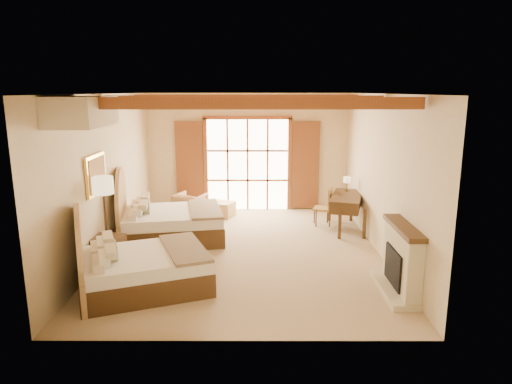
{
  "coord_description": "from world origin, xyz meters",
  "views": [
    {
      "loc": [
        0.25,
        -9.0,
        3.26
      ],
      "look_at": [
        0.24,
        0.2,
        1.21
      ],
      "focal_mm": 32.0,
      "sensor_mm": 36.0,
      "label": 1
    }
  ],
  "objects_px": {
    "desk": "(346,211)",
    "armchair": "(190,206)",
    "nightstand": "(108,253)",
    "bed_near": "(135,266)",
    "bed_far": "(164,221)"
  },
  "relations": [
    {
      "from": "armchair",
      "to": "nightstand",
      "type": "bearing_deg",
      "value": 94.36
    },
    {
      "from": "bed_far",
      "to": "desk",
      "type": "distance_m",
      "value": 4.27
    },
    {
      "from": "bed_far",
      "to": "armchair",
      "type": "xyz_separation_m",
      "value": [
        0.34,
        1.76,
        -0.11
      ]
    },
    {
      "from": "bed_far",
      "to": "nightstand",
      "type": "height_order",
      "value": "bed_far"
    },
    {
      "from": "armchair",
      "to": "bed_far",
      "type": "bearing_deg",
      "value": 99.96
    },
    {
      "from": "bed_near",
      "to": "desk",
      "type": "distance_m",
      "value": 5.37
    },
    {
      "from": "bed_near",
      "to": "desk",
      "type": "xyz_separation_m",
      "value": [
        4.17,
        3.39,
        0.04
      ]
    },
    {
      "from": "desk",
      "to": "armchair",
      "type": "bearing_deg",
      "value": -178.12
    },
    {
      "from": "bed_far",
      "to": "desk",
      "type": "height_order",
      "value": "bed_far"
    },
    {
      "from": "bed_far",
      "to": "nightstand",
      "type": "bearing_deg",
      "value": -122.23
    },
    {
      "from": "bed_far",
      "to": "bed_near",
      "type": "bearing_deg",
      "value": -99.87
    },
    {
      "from": "nightstand",
      "to": "bed_near",
      "type": "bearing_deg",
      "value": -42.04
    },
    {
      "from": "desk",
      "to": "bed_near",
      "type": "bearing_deg",
      "value": -125.22
    },
    {
      "from": "armchair",
      "to": "desk",
      "type": "bearing_deg",
      "value": -173.05
    },
    {
      "from": "bed_near",
      "to": "desk",
      "type": "relative_size",
      "value": 1.53
    }
  ]
}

